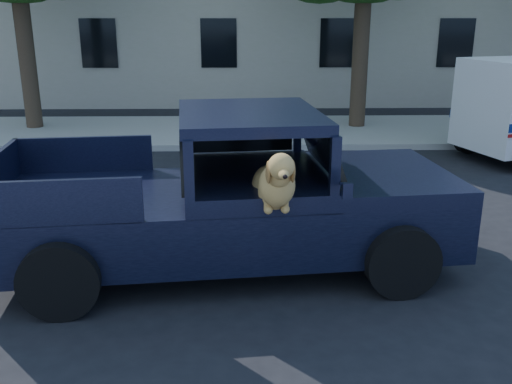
# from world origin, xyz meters

# --- Properties ---
(ground) EXTENTS (120.00, 120.00, 0.00)m
(ground) POSITION_xyz_m (0.00, 0.00, 0.00)
(ground) COLOR black
(ground) RESTS_ON ground
(far_sidewalk) EXTENTS (60.00, 4.00, 0.15)m
(far_sidewalk) POSITION_xyz_m (0.00, 9.20, 0.07)
(far_sidewalk) COLOR gray
(far_sidewalk) RESTS_ON ground
(lane_stripes) EXTENTS (21.60, 0.14, 0.01)m
(lane_stripes) POSITION_xyz_m (2.00, 3.40, 0.01)
(lane_stripes) COLOR silver
(lane_stripes) RESTS_ON ground
(pickup_truck) EXTENTS (5.93, 3.13, 2.05)m
(pickup_truck) POSITION_xyz_m (1.52, 0.71, 0.69)
(pickup_truck) COLOR black
(pickup_truck) RESTS_ON ground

